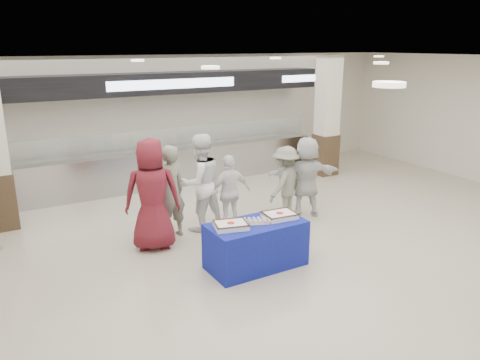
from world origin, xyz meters
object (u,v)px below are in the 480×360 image
sheet_cake_left (231,225)px  civilian_maroon (152,194)px  sheet_cake_right (280,215)px  chef_tall (200,183)px  display_table (256,245)px  soldier_a (169,192)px  civilian_white (306,177)px  chef_short (230,192)px  cupcake_tray (257,221)px  soldier_b (285,183)px

sheet_cake_left → civilian_maroon: size_ratio=0.29×
sheet_cake_right → civilian_maroon: civilian_maroon is taller
chef_tall → civilian_maroon: bearing=12.5°
display_table → chef_tall: size_ratio=0.83×
sheet_cake_left → sheet_cake_right: (0.89, -0.01, 0.00)m
civilian_maroon → soldier_a: (0.43, 0.31, -0.11)m
sheet_cake_right → chef_tall: 1.97m
sheet_cake_right → civilian_white: bearing=41.8°
civilian_maroon → soldier_a: 0.54m
soldier_a → chef_short: size_ratio=1.19×
display_table → chef_short: 1.72m
civilian_maroon → chef_short: 1.61m
display_table → chef_tall: bearing=91.8°
cupcake_tray → soldier_b: soldier_b is taller
cupcake_tray → chef_short: chef_short is taller
civilian_white → soldier_b: bearing=9.0°
chef_short → civilian_white: civilian_white is taller
soldier_a → cupcake_tray: bearing=104.2°
civilian_white → sheet_cake_left: bearing=44.6°
display_table → sheet_cake_right: bearing=-1.0°
cupcake_tray → soldier_a: soldier_a is taller
chef_tall → soldier_b: 1.77m
display_table → soldier_a: 2.02m
sheet_cake_left → cupcake_tray: bearing=-1.2°
sheet_cake_right → cupcake_tray: 0.43m
display_table → soldier_b: bearing=42.5°
chef_short → soldier_b: (1.22, -0.09, 0.02)m
soldier_b → civilian_maroon: bearing=-23.5°
soldier_a → civilian_white: bearing=165.3°
sheet_cake_left → soldier_b: 2.59m
soldier_a → sheet_cake_left: bearing=90.9°
sheet_cake_right → chef_short: 1.63m
chef_tall → chef_short: (0.50, -0.26, -0.20)m
civilian_maroon → chef_tall: size_ratio=1.05×
chef_tall → civilian_white: 2.24m
cupcake_tray → chef_short: bearing=76.3°
cupcake_tray → civilian_white: (2.10, 1.50, 0.06)m
display_table → civilian_maroon: (-1.17, 1.50, 0.61)m
display_table → cupcake_tray: 0.41m
sheet_cake_left → soldier_a: bearing=99.4°
sheet_cake_right → soldier_a: soldier_a is taller
display_table → sheet_cake_right: size_ratio=2.88×
display_table → chef_tall: 1.98m
cupcake_tray → sheet_cake_right: bearing=-0.3°
display_table → civilian_white: size_ratio=0.92×
sheet_cake_left → chef_tall: chef_tall is taller
display_table → civilian_white: 2.63m
soldier_b → civilian_white: (0.48, -0.05, 0.08)m
civilian_maroon → chef_short: bearing=-156.2°
display_table → soldier_a: (-0.74, 1.81, 0.50)m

